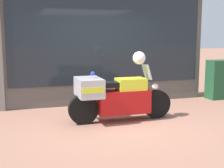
{
  "coord_description": "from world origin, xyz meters",
  "views": [
    {
      "loc": [
        -2.08,
        -6.04,
        1.83
      ],
      "look_at": [
        0.03,
        0.59,
        0.73
      ],
      "focal_mm": 50.0,
      "sensor_mm": 36.0,
      "label": 1
    }
  ],
  "objects": [
    {
      "name": "ground_plane",
      "position": [
        0.0,
        0.0,
        0.0
      ],
      "size": [
        60.0,
        60.0,
        0.0
      ],
      "primitive_type": "plane",
      "color": "#9E6B56"
    },
    {
      "name": "shop_building",
      "position": [
        -0.37,
        2.0,
        2.09
      ],
      "size": [
        6.17,
        0.55,
        4.15
      ],
      "color": "#56514C",
      "rests_on": "ground"
    },
    {
      "name": "window_display",
      "position": [
        0.31,
        2.03,
        0.46
      ],
      "size": [
        4.95,
        0.3,
        1.91
      ],
      "color": "slate",
      "rests_on": "ground"
    },
    {
      "name": "paramedic_motorcycle",
      "position": [
        -0.09,
        0.09,
        0.56
      ],
      "size": [
        2.28,
        0.78,
        1.21
      ],
      "rotation": [
        0.0,
        0.0,
        -0.0
      ],
      "color": "black",
      "rests_on": "ground"
    },
    {
      "name": "utility_cabinet",
      "position": [
        3.7,
        1.48,
        0.56
      ],
      "size": [
        0.98,
        0.44,
        1.11
      ],
      "primitive_type": "cube",
      "color": "#1E4C2D",
      "rests_on": "ground"
    },
    {
      "name": "white_helmet",
      "position": [
        0.47,
        0.09,
        1.34
      ],
      "size": [
        0.27,
        0.27,
        0.27
      ],
      "primitive_type": "sphere",
      "color": "white",
      "rests_on": "paramedic_motorcycle"
    }
  ]
}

